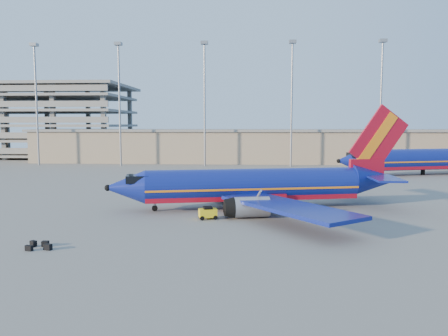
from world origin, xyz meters
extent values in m
plane|color=slate|center=(0.00, 0.00, 0.00)|extent=(220.00, 220.00, 0.00)
cube|color=#9E876D|center=(10.00, 58.00, 4.00)|extent=(120.00, 15.00, 8.00)
cube|color=slate|center=(10.00, 58.00, 8.20)|extent=(122.00, 16.00, 0.60)
cube|color=slate|center=(-62.00, 74.00, 1.00)|extent=(60.00, 30.00, 0.70)
cube|color=slate|center=(-62.00, 74.00, 5.20)|extent=(60.00, 30.00, 0.70)
cube|color=slate|center=(-62.00, 74.00, 9.40)|extent=(60.00, 30.00, 0.70)
cube|color=slate|center=(-62.00, 74.00, 13.60)|extent=(60.00, 30.00, 0.70)
cube|color=slate|center=(-62.00, 74.00, 17.80)|extent=(60.00, 30.00, 0.70)
cube|color=slate|center=(-62.00, 74.00, 21.00)|extent=(62.00, 32.00, 0.80)
cube|color=slate|center=(-62.00, 87.00, 10.50)|extent=(1.20, 1.20, 21.00)
cylinder|color=gray|center=(-45.00, 46.00, 14.00)|extent=(0.44, 0.44, 28.00)
cube|color=gray|center=(-45.00, 46.00, 28.30)|extent=(1.60, 1.60, 0.70)
cylinder|color=gray|center=(-25.00, 46.00, 14.00)|extent=(0.44, 0.44, 28.00)
cube|color=gray|center=(-25.00, 46.00, 28.30)|extent=(1.60, 1.60, 0.70)
cylinder|color=gray|center=(-5.00, 46.00, 14.00)|extent=(0.44, 0.44, 28.00)
cube|color=gray|center=(-5.00, 46.00, 28.30)|extent=(1.60, 1.60, 0.70)
cylinder|color=gray|center=(15.00, 46.00, 14.00)|extent=(0.44, 0.44, 28.00)
cube|color=gray|center=(15.00, 46.00, 28.30)|extent=(1.60, 1.60, 0.70)
cylinder|color=gray|center=(35.00, 46.00, 14.00)|extent=(0.44, 0.44, 28.00)
cube|color=gray|center=(35.00, 46.00, 28.30)|extent=(1.60, 1.60, 0.70)
cylinder|color=navy|center=(5.81, -5.16, 2.75)|extent=(24.71, 8.78, 3.77)
cube|color=#A60D1E|center=(5.81, -5.16, 1.78)|extent=(24.56, 8.08, 1.32)
cube|color=orange|center=(5.81, -5.16, 2.50)|extent=(24.72, 8.82, 0.22)
cone|color=navy|center=(-8.24, -8.15, 2.75)|extent=(4.97, 4.58, 3.77)
cube|color=black|center=(-6.94, -7.88, 3.72)|extent=(2.94, 3.10, 0.82)
cone|color=navy|center=(20.37, -2.06, 3.11)|extent=(5.97, 4.79, 3.77)
cube|color=#A60D1E|center=(19.57, -2.23, 4.48)|extent=(4.30, 1.44, 2.24)
cube|color=#A60D1E|center=(20.96, -1.94, 8.05)|extent=(7.38, 1.88, 8.13)
cube|color=orange|center=(20.76, -1.98, 8.05)|extent=(4.96, 1.45, 6.38)
cube|color=navy|center=(19.25, 1.24, 3.67)|extent=(5.45, 7.20, 0.22)
cube|color=navy|center=(20.69, -5.54, 3.67)|extent=(3.06, 6.52, 0.22)
cube|color=navy|center=(5.44, 3.93, 1.83)|extent=(8.26, 16.51, 0.36)
cube|color=navy|center=(9.18, -13.61, 1.83)|extent=(13.41, 15.77, 0.36)
cube|color=#A60D1E|center=(6.31, -5.06, 1.38)|extent=(6.81, 5.16, 1.02)
cylinder|color=gray|center=(3.51, -0.23, 1.17)|extent=(4.03, 2.86, 2.14)
cylinder|color=gray|center=(5.72, -10.60, 1.17)|extent=(4.03, 2.86, 2.14)
cylinder|color=gray|center=(-5.15, -7.50, 0.56)|extent=(0.29, 0.29, 1.12)
cylinder|color=black|center=(-5.15, -7.50, 0.33)|extent=(0.69, 0.38, 0.65)
cylinder|color=black|center=(6.76, -2.25, 0.43)|extent=(0.95, 0.73, 0.86)
cylinder|color=black|center=(7.86, -7.44, 0.43)|extent=(0.95, 0.73, 0.86)
cylinder|color=navy|center=(39.05, 30.79, 3.00)|extent=(26.82, 11.13, 4.11)
cube|color=#A60D1E|center=(39.05, 30.79, 1.95)|extent=(26.61, 10.38, 1.45)
cube|color=orange|center=(39.05, 30.79, 2.72)|extent=(26.83, 11.17, 0.24)
cone|color=navy|center=(23.95, 26.58, 3.00)|extent=(5.60, 5.22, 4.11)
cube|color=black|center=(25.34, 26.97, 4.06)|extent=(3.35, 3.50, 0.89)
cylinder|color=black|center=(39.05, 30.79, 0.50)|extent=(0.96, 0.96, 1.00)
cube|color=yellow|center=(1.24, -11.34, 0.65)|extent=(2.02, 1.50, 0.86)
cube|color=black|center=(1.24, -11.34, 1.16)|extent=(1.09, 1.15, 0.30)
cylinder|color=black|center=(0.44, -11.08, 0.22)|extent=(0.47, 0.27, 0.45)
cylinder|color=black|center=(0.71, -11.99, 0.22)|extent=(0.47, 0.27, 0.45)
cylinder|color=black|center=(1.76, -10.70, 0.22)|extent=(0.47, 0.27, 0.45)
cylinder|color=black|center=(2.03, -11.60, 0.22)|extent=(0.47, 0.27, 0.45)
cube|color=black|center=(-11.47, -23.47, 0.21)|extent=(0.64, 0.43, 0.43)
cube|color=black|center=(-11.71, -22.30, 0.24)|extent=(0.61, 0.55, 0.48)
cube|color=black|center=(-10.13, -23.14, 0.23)|extent=(0.71, 0.53, 0.47)
cube|color=black|center=(-10.78, -22.20, 0.22)|extent=(0.53, 0.38, 0.44)
camera|label=1|loc=(5.52, -55.38, 9.71)|focal=35.00mm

